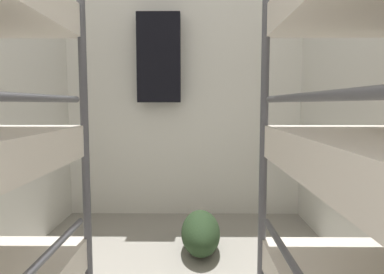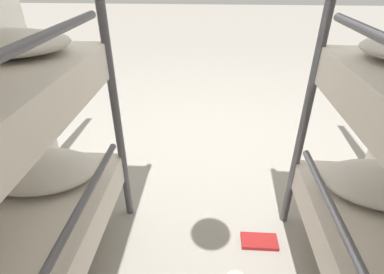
% 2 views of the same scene
% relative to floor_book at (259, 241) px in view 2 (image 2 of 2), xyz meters
% --- Properties ---
extents(ground_plane, '(20.00, 20.00, 0.00)m').
position_rel_floor_book_xyz_m(ground_plane, '(0.32, -0.77, -0.01)').
color(ground_plane, gray).
extents(floor_book, '(0.21, 0.11, 0.02)m').
position_rel_floor_book_xyz_m(floor_book, '(0.00, 0.00, 0.00)').
color(floor_book, maroon).
rests_on(floor_book, ground_plane).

